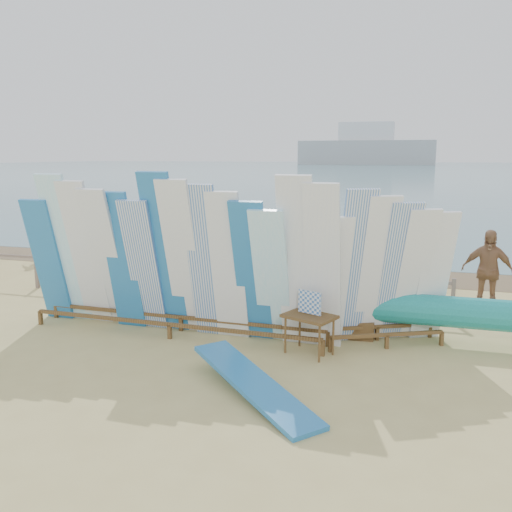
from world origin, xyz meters
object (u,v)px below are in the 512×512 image
(main_surfboard_rack, at_px, (174,264))
(beachgoer_7, at_px, (282,253))
(beachgoer_11, at_px, (96,240))
(beachgoer_1, at_px, (76,242))
(side_surfboard_rack, at_px, (384,276))
(beachgoer_6, at_px, (235,248))
(beachgoer_4, at_px, (233,258))
(beach_chair_right, at_px, (279,285))
(beachgoer_8, at_px, (422,259))
(vendor_table, at_px, (309,333))
(beachgoer_10, at_px, (487,271))
(flat_board_d, at_px, (254,396))
(beach_chair_left, at_px, (241,282))
(beachgoer_extra_1, at_px, (43,236))
(stroller, at_px, (254,277))
(beachgoer_3, at_px, (238,243))
(beachgoer_2, at_px, (136,244))
(outrigger_canoe, at_px, (460,314))
(beachgoer_9, at_px, (406,256))

(main_surfboard_rack, distance_m, beachgoer_7, 4.33)
(beachgoer_11, bearing_deg, beachgoer_1, -176.50)
(side_surfboard_rack, height_order, beachgoer_6, side_surfboard_rack)
(beachgoer_7, height_order, beachgoer_4, beachgoer_7)
(beach_chair_right, bearing_deg, beachgoer_8, 16.49)
(beach_chair_right, xyz_separation_m, beachgoer_4, (-1.31, 0.40, 0.53))
(vendor_table, xyz_separation_m, beachgoer_4, (-2.74, 3.98, 0.43))
(beachgoer_10, distance_m, beachgoer_4, 5.93)
(beachgoer_10, height_order, beachgoer_1, beachgoer_10)
(flat_board_d, bearing_deg, beachgoer_4, 63.29)
(beach_chair_left, bearing_deg, beachgoer_extra_1, -178.80)
(stroller, distance_m, beachgoer_3, 2.65)
(main_surfboard_rack, height_order, beach_chair_right, main_surfboard_rack)
(main_surfboard_rack, xyz_separation_m, beachgoer_1, (-5.19, 4.43, -0.52))
(flat_board_d, distance_m, beachgoer_1, 9.89)
(vendor_table, distance_m, beachgoer_10, 4.88)
(beach_chair_left, distance_m, beachgoer_2, 3.69)
(flat_board_d, distance_m, stroller, 5.70)
(beachgoer_8, bearing_deg, beachgoer_4, -36.29)
(vendor_table, xyz_separation_m, stroller, (-2.05, 3.61, 0.05))
(outrigger_canoe, height_order, beachgoer_9, beachgoer_9)
(beachgoer_9, distance_m, beachgoer_8, 0.58)
(side_surfboard_rack, height_order, beach_chair_right, side_surfboard_rack)
(beachgoer_6, bearing_deg, beachgoer_9, -155.56)
(outrigger_canoe, bearing_deg, main_surfboard_rack, -170.17)
(side_surfboard_rack, bearing_deg, beach_chair_left, 115.54)
(beachgoer_2, bearing_deg, outrigger_canoe, 30.44)
(beach_chair_right, relative_size, beachgoer_4, 0.58)
(side_surfboard_rack, bearing_deg, beachgoer_11, 126.02)
(flat_board_d, xyz_separation_m, beach_chair_right, (-0.99, 5.42, 0.27))
(side_surfboard_rack, height_order, outrigger_canoe, side_surfboard_rack)
(vendor_table, bearing_deg, flat_board_d, -80.59)
(vendor_table, xyz_separation_m, beachgoer_7, (-1.57, 4.45, 0.54))
(beachgoer_3, distance_m, beachgoer_2, 2.89)
(flat_board_d, relative_size, beachgoer_2, 1.55)
(outrigger_canoe, xyz_separation_m, beachgoer_9, (-1.03, 4.18, 0.26))
(beach_chair_right, relative_size, beachgoer_extra_1, 0.58)
(beachgoer_11, bearing_deg, outrigger_canoe, -108.28)
(stroller, bearing_deg, beachgoer_10, -23.47)
(stroller, distance_m, beachgoer_11, 6.09)
(beach_chair_left, relative_size, stroller, 0.79)
(beach_chair_left, bearing_deg, beachgoer_7, 56.47)
(beachgoer_8, bearing_deg, beach_chair_left, -32.43)
(beach_chair_left, distance_m, beachgoer_7, 1.30)
(beachgoer_10, xyz_separation_m, beachgoer_3, (-6.42, 2.28, -0.04))
(side_surfboard_rack, height_order, beachgoer_11, side_surfboard_rack)
(beachgoer_9, height_order, beachgoer_extra_1, beachgoer_9)
(beachgoer_extra_1, height_order, beachgoer_4, beachgoer_4)
(beachgoer_4, bearing_deg, beachgoer_11, 162.89)
(vendor_table, relative_size, flat_board_d, 0.41)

